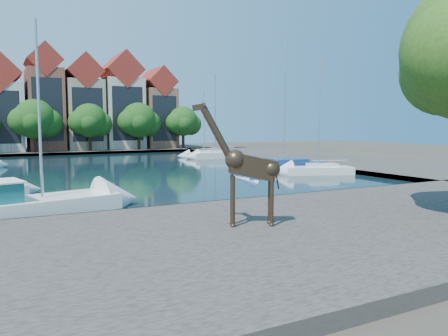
# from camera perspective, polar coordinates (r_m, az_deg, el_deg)

# --- Properties ---
(ground) EXTENTS (160.00, 160.00, 0.00)m
(ground) POSITION_cam_1_polar(r_m,az_deg,el_deg) (24.38, 0.53, -5.27)
(ground) COLOR #38332B
(ground) RESTS_ON ground
(water_basin) EXTENTS (38.00, 50.00, 0.08)m
(water_basin) POSITION_cam_1_polar(r_m,az_deg,el_deg) (46.73, -13.48, -0.13)
(water_basin) COLOR black
(water_basin) RESTS_ON ground
(near_quay) EXTENTS (50.00, 14.00, 0.50)m
(near_quay) POSITION_cam_1_polar(r_m,az_deg,el_deg) (18.59, 10.85, -8.04)
(near_quay) COLOR #4D4743
(near_quay) RESTS_ON ground
(far_quay) EXTENTS (60.00, 16.00, 0.50)m
(far_quay) POSITION_cam_1_polar(r_m,az_deg,el_deg) (78.06, -19.24, 2.13)
(far_quay) COLOR #4D4743
(far_quay) RESTS_ON ground
(right_quay) EXTENTS (14.00, 52.00, 0.50)m
(right_quay) POSITION_cam_1_polar(r_m,az_deg,el_deg) (58.06, 11.19, 1.23)
(right_quay) COLOR #4D4743
(right_quay) RESTS_ON ground
(townhouse_west_inner) EXTENTS (6.43, 9.18, 15.15)m
(townhouse_west_inner) POSITION_cam_1_polar(r_m,az_deg,el_deg) (77.15, -27.21, 7.06)
(townhouse_west_inner) COLOR beige
(townhouse_west_inner) RESTS_ON far_quay
(townhouse_center) EXTENTS (5.44, 9.18, 16.93)m
(townhouse_center) POSITION_cam_1_polar(r_m,az_deg,el_deg) (77.53, -22.39, 8.00)
(townhouse_center) COLOR brown
(townhouse_center) RESTS_ON far_quay
(townhouse_east_inner) EXTENTS (5.94, 9.18, 15.79)m
(townhouse_east_inner) POSITION_cam_1_polar(r_m,az_deg,el_deg) (78.30, -17.96, 7.66)
(townhouse_east_inner) COLOR tan
(townhouse_east_inner) RESTS_ON far_quay
(townhouse_east_mid) EXTENTS (6.43, 9.18, 16.65)m
(townhouse_east_mid) POSITION_cam_1_polar(r_m,az_deg,el_deg) (79.68, -13.31, 8.01)
(townhouse_east_mid) COLOR beige
(townhouse_east_mid) RESTS_ON far_quay
(townhouse_east_end) EXTENTS (5.44, 9.18, 14.43)m
(townhouse_east_end) POSITION_cam_1_polar(r_m,az_deg,el_deg) (81.50, -8.83, 7.34)
(townhouse_east_end) COLOR brown
(townhouse_east_end) RESTS_ON far_quay
(far_tree_mid_west) EXTENTS (7.80, 6.00, 8.00)m
(far_tree_mid_west) POSITION_cam_1_polar(r_m,az_deg,el_deg) (71.81, -23.40, 5.73)
(far_tree_mid_west) COLOR #332114
(far_tree_mid_west) RESTS_ON far_quay
(far_tree_mid_east) EXTENTS (7.02, 5.40, 7.52)m
(far_tree_mid_east) POSITION_cam_1_polar(r_m,az_deg,el_deg) (72.85, -17.09, 5.81)
(far_tree_mid_east) COLOR #332114
(far_tree_mid_east) RESTS_ON far_quay
(far_tree_east) EXTENTS (7.54, 5.80, 7.84)m
(far_tree_east) POSITION_cam_1_polar(r_m,az_deg,el_deg) (74.74, -11.01, 6.03)
(far_tree_east) COLOR #332114
(far_tree_east) RESTS_ON far_quay
(far_tree_far_east) EXTENTS (6.76, 5.20, 7.36)m
(far_tree_far_east) POSITION_cam_1_polar(r_m,az_deg,el_deg) (77.40, -5.31, 5.97)
(far_tree_far_east) COLOR #332114
(far_tree_far_east) RESTS_ON far_quay
(giraffe_statue) EXTENTS (3.35, 1.68, 4.99)m
(giraffe_statue) POSITION_cam_1_polar(r_m,az_deg,el_deg) (17.73, 2.95, 0.24)
(giraffe_statue) COLOR #322519
(giraffe_statue) RESTS_ON near_quay
(motorsailer) EXTENTS (9.93, 4.82, 9.64)m
(motorsailer) POSITION_cam_1_polar(r_m,az_deg,el_deg) (23.36, -25.99, -4.29)
(motorsailer) COLOR white
(motorsailer) RESTS_ON water_basin
(sailboat_right_a) EXTENTS (6.58, 4.27, 10.48)m
(sailboat_right_a) POSITION_cam_1_polar(r_m,az_deg,el_deg) (41.21, 12.21, -0.05)
(sailboat_right_a) COLOR silver
(sailboat_right_a) RESTS_ON water_basin
(sailboat_right_b) EXTENTS (8.63, 4.22, 13.92)m
(sailboat_right_b) POSITION_cam_1_polar(r_m,az_deg,el_deg) (44.50, 7.87, 0.53)
(sailboat_right_b) COLOR navy
(sailboat_right_b) RESTS_ON water_basin
(sailboat_right_c) EXTENTS (6.25, 2.73, 11.32)m
(sailboat_right_c) POSITION_cam_1_polar(r_m,az_deg,el_deg) (59.14, -1.14, 1.87)
(sailboat_right_c) COLOR silver
(sailboat_right_c) RESTS_ON water_basin
(sailboat_right_d) EXTENTS (5.57, 3.01, 9.24)m
(sailboat_right_d) POSITION_cam_1_polar(r_m,az_deg,el_deg) (61.46, -2.60, 1.89)
(sailboat_right_d) COLOR silver
(sailboat_right_d) RESTS_ON water_basin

